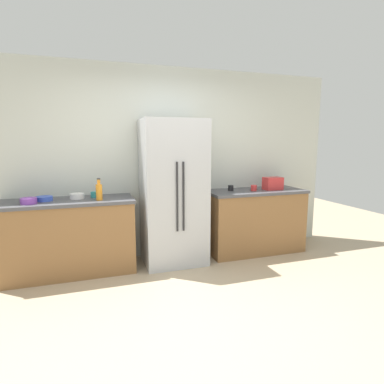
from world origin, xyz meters
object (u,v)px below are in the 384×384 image
object	(u,v)px
cup_b	(231,188)
bowl_b	(29,201)
cup_a	(94,195)
refrigerator	(173,193)
bowl_a	(44,199)
bottle_a	(99,191)
bowl_c	(77,196)
cup_c	(254,188)
toaster	(273,183)

from	to	relation	value
cup_b	bowl_b	xyz separation A→B (m)	(-2.58, -0.16, -0.01)
cup_a	cup_b	bearing A→B (deg)	-1.30
refrigerator	bowl_a	distance (m)	1.56
bottle_a	bowl_c	xyz separation A→B (m)	(-0.26, 0.19, -0.08)
refrigerator	cup_c	world-z (taller)	refrigerator
cup_c	bowl_b	world-z (taller)	cup_c
toaster	cup_c	size ratio (longest dim) A/B	3.03
cup_a	cup_c	size ratio (longest dim) A/B	0.90
toaster	cup_b	bearing A→B (deg)	172.58
bowl_b	toaster	bearing A→B (deg)	1.41
bottle_a	bowl_a	xyz separation A→B (m)	(-0.62, 0.15, -0.08)
cup_c	bowl_a	distance (m)	2.75
bottle_a	bowl_b	world-z (taller)	bottle_a
bottle_a	cup_c	bearing A→B (deg)	2.07
bowl_b	cup_b	bearing A→B (deg)	3.60
bottle_a	cup_a	world-z (taller)	bottle_a
refrigerator	bowl_c	size ratio (longest dim) A/B	11.12
toaster	bottle_a	distance (m)	2.45
bottle_a	cup_c	distance (m)	2.13
cup_a	bowl_c	distance (m)	0.20
bowl_a	bowl_c	size ratio (longest dim) A/B	1.08
cup_c	cup_b	bearing A→B (deg)	162.85
cup_c	refrigerator	bearing A→B (deg)	179.32
cup_c	bowl_c	distance (m)	2.39
cup_b	bowl_a	xyz separation A→B (m)	(-2.44, -0.02, -0.01)
cup_b	toaster	bearing A→B (deg)	-7.42
cup_a	cup_b	size ratio (longest dim) A/B	0.97
cup_c	cup_a	bearing A→B (deg)	176.34
toaster	bowl_a	distance (m)	3.07
refrigerator	cup_b	bearing A→B (deg)	5.46
refrigerator	cup_b	distance (m)	0.88
toaster	bowl_a	size ratio (longest dim) A/B	1.42
cup_a	refrigerator	bearing A→B (deg)	-7.17
refrigerator	bottle_a	distance (m)	0.95
bowl_a	bowl_b	distance (m)	0.20
bottle_a	bowl_c	world-z (taller)	bottle_a
bottle_a	bowl_a	world-z (taller)	bottle_a
bowl_c	cup_a	bearing A→B (deg)	7.56
refrigerator	toaster	distance (m)	1.51
refrigerator	bottle_a	world-z (taller)	refrigerator
toaster	bowl_c	world-z (taller)	toaster
toaster	cup_a	world-z (taller)	toaster
toaster	cup_c	bearing A→B (deg)	-177.42
cup_c	bowl_b	xyz separation A→B (m)	(-2.90, -0.06, -0.01)
cup_b	bowl_a	world-z (taller)	cup_b
cup_a	bowl_b	world-z (taller)	cup_a
cup_a	cup_c	world-z (taller)	cup_c
bowl_a	refrigerator	bearing A→B (deg)	-2.32
bowl_a	bowl_b	xyz separation A→B (m)	(-0.15, -0.14, 0.01)
bowl_a	toaster	bearing A→B (deg)	-1.17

